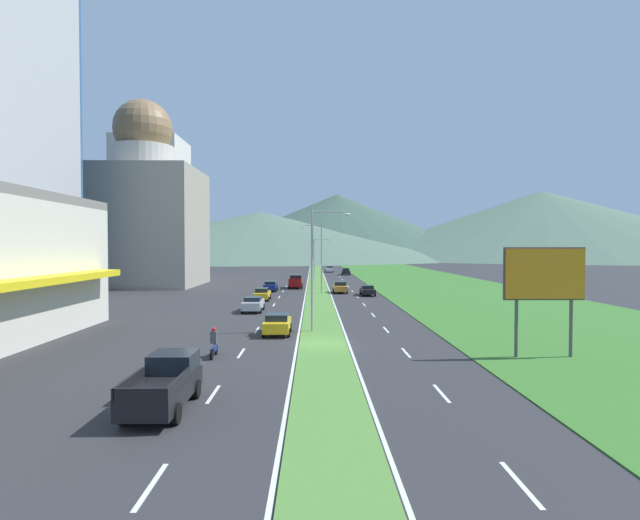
# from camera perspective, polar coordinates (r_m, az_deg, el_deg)

# --- Properties ---
(ground_plane) EXTENTS (600.00, 600.00, 0.00)m
(ground_plane) POSITION_cam_1_polar(r_m,az_deg,el_deg) (34.35, 0.33, -9.52)
(ground_plane) COLOR #2D2D30
(grass_median) EXTENTS (3.20, 240.00, 0.06)m
(grass_median) POSITION_cam_1_polar(r_m,az_deg,el_deg) (93.94, -0.36, -2.47)
(grass_median) COLOR #518438
(grass_median) RESTS_ON ground_plane
(grass_verge_right) EXTENTS (24.00, 240.00, 0.06)m
(grass_verge_right) POSITION_cam_1_polar(r_m,az_deg,el_deg) (96.30, 12.00, -2.40)
(grass_verge_right) COLOR #387028
(grass_verge_right) RESTS_ON ground_plane
(lane_dash_left_0) EXTENTS (0.16, 2.80, 0.01)m
(lane_dash_left_0) POSITION_cam_1_polar(r_m,az_deg,el_deg) (15.84, -18.58, -23.07)
(lane_dash_left_0) COLOR silver
(lane_dash_left_0) RESTS_ON ground_plane
(lane_dash_left_1) EXTENTS (0.16, 2.80, 0.01)m
(lane_dash_left_1) POSITION_cam_1_polar(r_m,az_deg,el_deg) (23.68, -11.98, -14.62)
(lane_dash_left_1) COLOR silver
(lane_dash_left_1) RESTS_ON ground_plane
(lane_dash_left_2) EXTENTS (0.16, 2.80, 0.01)m
(lane_dash_left_2) POSITION_cam_1_polar(r_m,az_deg,el_deg) (31.92, -8.92, -10.38)
(lane_dash_left_2) COLOR silver
(lane_dash_left_2) RESTS_ON ground_plane
(lane_dash_left_3) EXTENTS (0.16, 2.80, 0.01)m
(lane_dash_left_3) POSITION_cam_1_polar(r_m,az_deg,el_deg) (40.31, -7.16, -7.87)
(lane_dash_left_3) COLOR silver
(lane_dash_left_3) RESTS_ON ground_plane
(lane_dash_left_4) EXTENTS (0.16, 2.80, 0.01)m
(lane_dash_left_4) POSITION_cam_1_polar(r_m,az_deg,el_deg) (48.78, -6.03, -6.22)
(lane_dash_left_4) COLOR silver
(lane_dash_left_4) RESTS_ON ground_plane
(lane_dash_left_5) EXTENTS (0.16, 2.80, 0.01)m
(lane_dash_left_5) POSITION_cam_1_polar(r_m,az_deg,el_deg) (57.29, -5.23, -5.07)
(lane_dash_left_5) COLOR silver
(lane_dash_left_5) RESTS_ON ground_plane
(lane_dash_left_6) EXTENTS (0.16, 2.80, 0.01)m
(lane_dash_left_6) POSITION_cam_1_polar(r_m,az_deg,el_deg) (65.82, -4.65, -4.21)
(lane_dash_left_6) COLOR silver
(lane_dash_left_6) RESTS_ON ground_plane
(lane_dash_left_7) EXTENTS (0.16, 2.80, 0.01)m
(lane_dash_left_7) POSITION_cam_1_polar(r_m,az_deg,el_deg) (74.37, -4.19, -3.55)
(lane_dash_left_7) COLOR silver
(lane_dash_left_7) RESTS_ON ground_plane
(lane_dash_left_8) EXTENTS (0.16, 2.80, 0.01)m
(lane_dash_left_8) POSITION_cam_1_polar(r_m,az_deg,el_deg) (82.93, -3.84, -3.02)
(lane_dash_left_8) COLOR silver
(lane_dash_left_8) RESTS_ON ground_plane
(lane_dash_left_9) EXTENTS (0.16, 2.80, 0.01)m
(lane_dash_left_9) POSITION_cam_1_polar(r_m,az_deg,el_deg) (91.50, -3.55, -2.59)
(lane_dash_left_9) COLOR silver
(lane_dash_left_9) RESTS_ON ground_plane
(lane_dash_left_10) EXTENTS (0.16, 2.80, 0.01)m
(lane_dash_left_10) POSITION_cam_1_polar(r_m,az_deg,el_deg) (100.08, -3.31, -2.24)
(lane_dash_left_10) COLOR silver
(lane_dash_left_10) RESTS_ON ground_plane
(lane_dash_left_11) EXTENTS (0.16, 2.80, 0.01)m
(lane_dash_left_11) POSITION_cam_1_polar(r_m,az_deg,el_deg) (108.66, -3.10, -1.94)
(lane_dash_left_11) COLOR silver
(lane_dash_left_11) RESTS_ON ground_plane
(lane_dash_right_0) EXTENTS (0.16, 2.80, 0.01)m
(lane_dash_right_0) POSITION_cam_1_polar(r_m,az_deg,el_deg) (16.25, 21.72, -22.46)
(lane_dash_right_0) COLOR silver
(lane_dash_right_0) RESTS_ON ground_plane
(lane_dash_right_1) EXTENTS (0.16, 2.80, 0.01)m
(lane_dash_right_1) POSITION_cam_1_polar(r_m,az_deg,el_deg) (23.96, 13.57, -14.44)
(lane_dash_right_1) COLOR silver
(lane_dash_right_1) RESTS_ON ground_plane
(lane_dash_right_2) EXTENTS (0.16, 2.80, 0.01)m
(lane_dash_right_2) POSITION_cam_1_polar(r_m,az_deg,el_deg) (32.12, 9.71, -10.30)
(lane_dash_right_2) COLOR silver
(lane_dash_right_2) RESTS_ON ground_plane
(lane_dash_right_3) EXTENTS (0.16, 2.80, 0.01)m
(lane_dash_right_3) POSITION_cam_1_polar(r_m,az_deg,el_deg) (40.47, 7.48, -7.83)
(lane_dash_right_3) COLOR silver
(lane_dash_right_3) RESTS_ON ground_plane
(lane_dash_right_4) EXTENTS (0.16, 2.80, 0.01)m
(lane_dash_right_4) POSITION_cam_1_polar(r_m,az_deg,el_deg) (48.91, 6.03, -6.20)
(lane_dash_right_4) COLOR silver
(lane_dash_right_4) RESTS_ON ground_plane
(lane_dash_right_5) EXTENTS (0.16, 2.80, 0.01)m
(lane_dash_right_5) POSITION_cam_1_polar(r_m,az_deg,el_deg) (57.40, 5.01, -5.05)
(lane_dash_right_5) COLOR silver
(lane_dash_right_5) RESTS_ON ground_plane
(lane_dash_right_6) EXTENTS (0.16, 2.80, 0.01)m
(lane_dash_right_6) POSITION_cam_1_polar(r_m,az_deg,el_deg) (65.92, 4.26, -4.20)
(lane_dash_right_6) COLOR silver
(lane_dash_right_6) RESTS_ON ground_plane
(lane_dash_right_7) EXTENTS (0.16, 2.80, 0.01)m
(lane_dash_right_7) POSITION_cam_1_polar(r_m,az_deg,el_deg) (74.46, 3.68, -3.54)
(lane_dash_right_7) COLOR silver
(lane_dash_right_7) RESTS_ON ground_plane
(lane_dash_right_8) EXTENTS (0.16, 2.80, 0.01)m
(lane_dash_right_8) POSITION_cam_1_polar(r_m,az_deg,el_deg) (83.01, 3.22, -3.01)
(lane_dash_right_8) COLOR silver
(lane_dash_right_8) RESTS_ON ground_plane
(lane_dash_right_9) EXTENTS (0.16, 2.80, 0.01)m
(lane_dash_right_9) POSITION_cam_1_polar(r_m,az_deg,el_deg) (91.58, 2.85, -2.59)
(lane_dash_right_9) COLOR silver
(lane_dash_right_9) RESTS_ON ground_plane
(lane_dash_right_10) EXTENTS (0.16, 2.80, 0.01)m
(lane_dash_right_10) POSITION_cam_1_polar(r_m,az_deg,el_deg) (100.15, 2.54, -2.24)
(lane_dash_right_10) COLOR silver
(lane_dash_right_10) RESTS_ON ground_plane
(lane_dash_right_11) EXTENTS (0.16, 2.80, 0.01)m
(lane_dash_right_11) POSITION_cam_1_polar(r_m,az_deg,el_deg) (108.72, 2.28, -1.94)
(lane_dash_right_11) COLOR silver
(lane_dash_right_11) RESTS_ON ground_plane
(edge_line_median_left) EXTENTS (0.16, 240.00, 0.01)m
(edge_line_median_left) POSITION_cam_1_polar(r_m,az_deg,el_deg) (93.94, -1.43, -2.48)
(edge_line_median_left) COLOR silver
(edge_line_median_left) RESTS_ON ground_plane
(edge_line_median_right) EXTENTS (0.16, 240.00, 0.01)m
(edge_line_median_right) POSITION_cam_1_polar(r_m,az_deg,el_deg) (93.97, 0.71, -2.48)
(edge_line_median_right) COLOR silver
(edge_line_median_right) RESTS_ON ground_plane
(domed_building) EXTENTS (18.42, 18.42, 31.15)m
(domed_building) POSITION_cam_1_polar(r_m,az_deg,el_deg) (90.26, -19.33, 5.04)
(domed_building) COLOR #9E9384
(domed_building) RESTS_ON ground_plane
(midrise_colored) EXTENTS (13.20, 13.20, 28.77)m
(midrise_colored) POSITION_cam_1_polar(r_m,az_deg,el_deg) (110.99, -18.49, 5.48)
(midrise_colored) COLOR silver
(midrise_colored) RESTS_ON ground_plane
(hill_far_left) EXTENTS (217.41, 217.41, 25.37)m
(hill_far_left) POSITION_cam_1_polar(r_m,az_deg,el_deg) (275.99, -6.88, 2.79)
(hill_far_left) COLOR #516B56
(hill_far_left) RESTS_ON ground_plane
(hill_far_center) EXTENTS (184.26, 184.26, 38.30)m
(hill_far_center) POSITION_cam_1_polar(r_m,az_deg,el_deg) (306.59, 2.00, 3.88)
(hill_far_center) COLOR #3D5647
(hill_far_center) RESTS_ON ground_plane
(hill_far_right) EXTENTS (230.09, 230.09, 38.30)m
(hill_far_right) POSITION_cam_1_polar(r_m,az_deg,el_deg) (314.48, 23.73, 3.69)
(hill_far_right) COLOR #516B56
(hill_far_right) RESTS_ON ground_plane
(street_lamp_near) EXTENTS (3.08, 0.46, 9.42)m
(street_lamp_near) POSITION_cam_1_polar(r_m,az_deg,el_deg) (38.81, -0.41, -0.17)
(street_lamp_near) COLOR #99999E
(street_lamp_near) RESTS_ON ground_plane
(street_lamp_mid) EXTENTS (2.83, 0.32, 9.67)m
(street_lamp_mid) POSITION_cam_1_polar(r_m,az_deg,el_deg) (69.41, -0.06, 0.66)
(street_lamp_mid) COLOR #99999E
(street_lamp_mid) RESTS_ON ground_plane
(street_lamp_far) EXTENTS (3.46, 0.47, 8.12)m
(street_lamp_far) POSITION_cam_1_polar(r_m,az_deg,el_deg) (100.04, -0.40, 0.51)
(street_lamp_far) COLOR #99999E
(street_lamp_far) RESTS_ON ground_plane
(billboard_roadside) EXTENTS (4.84, 0.28, 6.55)m
(billboard_roadside) POSITION_cam_1_polar(r_m,az_deg,el_deg) (32.42, 24.07, -1.86)
(billboard_roadside) COLOR #4C4C51
(billboard_roadside) RESTS_ON ground_plane
(car_0) EXTENTS (1.90, 4.38, 1.37)m
(car_0) POSITION_cam_1_polar(r_m,az_deg,el_deg) (68.15, 5.40, -3.41)
(car_0) COLOR black
(car_0) RESTS_ON ground_plane
(car_1) EXTENTS (1.98, 4.72, 1.50)m
(car_1) POSITION_cam_1_polar(r_m,az_deg,el_deg) (51.59, -7.57, -4.94)
(car_1) COLOR #B2B2B7
(car_1) RESTS_ON ground_plane
(car_2) EXTENTS (1.94, 4.80, 1.50)m
(car_2) POSITION_cam_1_polar(r_m,az_deg,el_deg) (74.61, -5.61, -2.94)
(car_2) COLOR navy
(car_2) RESTS_ON ground_plane
(car_3) EXTENTS (1.86, 4.28, 1.58)m
(car_3) POSITION_cam_1_polar(r_m,az_deg,el_deg) (116.84, 2.94, -1.31)
(car_3) COLOR black
(car_3) RESTS_ON ground_plane
(car_4) EXTENTS (2.03, 4.10, 1.55)m
(car_4) POSITION_cam_1_polar(r_m,az_deg,el_deg) (38.14, -4.87, -7.20)
(car_4) COLOR yellow
(car_4) RESTS_ON ground_plane
(car_5) EXTENTS (2.00, 4.70, 1.56)m
(car_5) POSITION_cam_1_polar(r_m,az_deg,el_deg) (129.59, 1.10, -1.03)
(car_5) COLOR silver
(car_5) RESTS_ON ground_plane
(car_6) EXTENTS (2.02, 4.32, 1.58)m
(car_6) POSITION_cam_1_polar(r_m,az_deg,el_deg) (71.64, 2.29, -3.10)
(car_6) COLOR #C6842D
(car_6) RESTS_ON ground_plane
(car_7) EXTENTS (1.89, 4.72, 1.51)m
(car_7) POSITION_cam_1_polar(r_m,az_deg,el_deg) (62.22, -6.56, -3.84)
(car_7) COLOR yellow
(car_7) RESTS_ON ground_plane
(pickup_truck_0) EXTENTS (2.18, 5.40, 2.00)m
(pickup_truck_0) POSITION_cam_1_polar(r_m,az_deg,el_deg) (80.08, -2.77, -2.48)
(pickup_truck_0) COLOR maroon
(pickup_truck_0) RESTS_ON ground_plane
(pickup_truck_1) EXTENTS (2.18, 5.40, 2.00)m
(pickup_truck_1) POSITION_cam_1_polar(r_m,az_deg,el_deg) (22.07, -17.12, -13.23)
(pickup_truck_1) COLOR black
(pickup_truck_1) RESTS_ON ground_plane
(motorcycle_rider) EXTENTS (0.36, 2.00, 1.80)m
(motorcycle_rider) POSITION_cam_1_polar(r_m,az_deg,el_deg) (30.98, -11.92, -9.36)
(motorcycle_rider) COLOR black
(motorcycle_rider) RESTS_ON ground_plane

